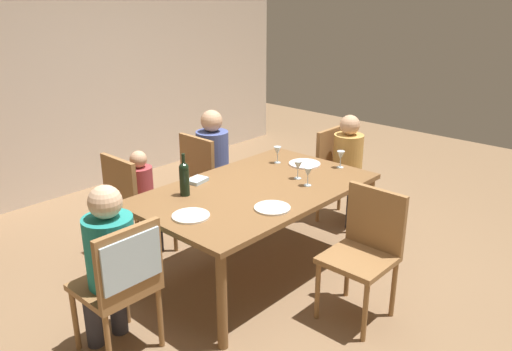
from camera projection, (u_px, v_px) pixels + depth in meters
The scene contains 21 objects.
ground_plane at pixel (256, 270), 4.27m from camera, with size 10.00×10.00×0.00m, color #846647.
rear_room_partition at pixel (67, 72), 5.56m from camera, with size 6.40×0.12×2.70m, color beige.
dining_table at pixel (256, 196), 4.05m from camera, with size 1.86×1.13×0.74m.
chair_far_right at pixel (206, 174), 4.92m from camera, with size 0.44×0.44×0.92m.
chair_right_end at pixel (339, 169), 5.06m from camera, with size 0.44×0.44×0.92m.
chair_left_end at pixel (124, 274), 3.08m from camera, with size 0.44×0.46×0.92m.
chair_far_left at pixel (133, 199), 4.34m from camera, with size 0.44×0.44×0.92m.
chair_near at pixel (365, 245), 3.55m from camera, with size 0.44×0.44×0.92m.
person_woman_host at pixel (215, 159), 4.96m from camera, with size 0.35×0.31×1.14m.
person_man_bearded at pixel (350, 162), 4.95m from camera, with size 0.28×0.33×1.09m.
person_man_guest at pixel (109, 257), 3.16m from camera, with size 0.30×0.35×1.13m.
person_child_small at pixel (143, 192), 4.41m from camera, with size 0.25×0.22×0.94m.
wine_bottle_tall_green at pixel (184, 178), 3.83m from camera, with size 0.07×0.07×0.33m.
wine_glass_near_left at pixel (308, 173), 4.02m from camera, with size 0.07×0.07×0.15m.
wine_glass_centre at pixel (298, 166), 4.17m from camera, with size 0.07×0.07×0.15m.
wine_glass_near_right at pixel (341, 156), 4.43m from camera, with size 0.07×0.07×0.15m.
wine_glass_far at pixel (277, 151), 4.55m from camera, with size 0.07×0.07×0.15m.
dinner_plate_host at pixel (272, 208), 3.63m from camera, with size 0.26×0.26×0.01m, color silver.
dinner_plate_guest_left at pixel (191, 216), 3.51m from camera, with size 0.26×0.26×0.01m, color white.
dinner_plate_guest_right at pixel (305, 164), 4.54m from camera, with size 0.28×0.28×0.01m, color white.
folded_napkin at pixel (197, 180), 4.13m from camera, with size 0.16×0.12×0.03m, color #ADC6D6.
Camera 1 is at (-2.77, -2.52, 2.21)m, focal length 36.16 mm.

